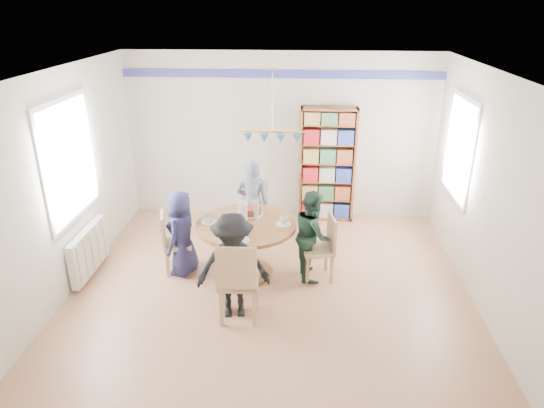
# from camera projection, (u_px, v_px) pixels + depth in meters

# --- Properties ---
(ground) EXTENTS (5.00, 5.00, 0.00)m
(ground) POSITION_uv_depth(u_px,v_px,m) (270.00, 293.00, 6.10)
(ground) COLOR #AA7B59
(room_shell) EXTENTS (5.00, 5.00, 5.00)m
(room_shell) POSITION_uv_depth(u_px,v_px,m) (254.00, 147.00, 6.27)
(room_shell) COLOR white
(room_shell) RESTS_ON ground
(radiator) EXTENTS (0.12, 1.00, 0.60)m
(radiator) POSITION_uv_depth(u_px,v_px,m) (89.00, 251.00, 6.39)
(radiator) COLOR silver
(radiator) RESTS_ON ground
(dining_table) EXTENTS (1.30, 1.30, 0.75)m
(dining_table) POSITION_uv_depth(u_px,v_px,m) (246.00, 237.00, 6.32)
(dining_table) COLOR brown
(dining_table) RESTS_ON ground
(chair_left) EXTENTS (0.46, 0.46, 0.84)m
(chair_left) POSITION_uv_depth(u_px,v_px,m) (172.00, 240.00, 6.44)
(chair_left) COLOR tan
(chair_left) RESTS_ON ground
(chair_right) EXTENTS (0.46, 0.46, 0.88)m
(chair_right) POSITION_uv_depth(u_px,v_px,m) (323.00, 245.00, 6.27)
(chair_right) COLOR tan
(chair_right) RESTS_ON ground
(chair_far) EXTENTS (0.41, 0.41, 0.91)m
(chair_far) POSITION_uv_depth(u_px,v_px,m) (254.00, 208.00, 7.31)
(chair_far) COLOR tan
(chair_far) RESTS_ON ground
(chair_near) EXTENTS (0.46, 0.46, 1.01)m
(chair_near) POSITION_uv_depth(u_px,v_px,m) (238.00, 279.00, 5.37)
(chair_near) COLOR tan
(chair_near) RESTS_ON ground
(person_left) EXTENTS (0.49, 0.64, 1.16)m
(person_left) POSITION_uv_depth(u_px,v_px,m) (182.00, 233.00, 6.36)
(person_left) COLOR #1C1C3D
(person_left) RESTS_ON ground
(person_right) EXTENTS (0.52, 0.63, 1.20)m
(person_right) POSITION_uv_depth(u_px,v_px,m) (313.00, 235.00, 6.28)
(person_right) COLOR #1B3628
(person_right) RESTS_ON ground
(person_far) EXTENTS (0.48, 0.32, 1.32)m
(person_far) POSITION_uv_depth(u_px,v_px,m) (253.00, 203.00, 7.09)
(person_far) COLOR gray
(person_far) RESTS_ON ground
(person_near) EXTENTS (0.89, 0.60, 1.28)m
(person_near) POSITION_uv_depth(u_px,v_px,m) (233.00, 266.00, 5.45)
(person_near) COLOR black
(person_near) RESTS_ON ground
(bookshelf) EXTENTS (0.89, 0.27, 1.88)m
(bookshelf) POSITION_uv_depth(u_px,v_px,m) (327.00, 166.00, 7.85)
(bookshelf) COLOR brown
(bookshelf) RESTS_ON ground
(tableware) EXTENTS (1.17, 1.17, 0.31)m
(tableware) POSITION_uv_depth(u_px,v_px,m) (244.00, 218.00, 6.24)
(tableware) COLOR white
(tableware) RESTS_ON dining_table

